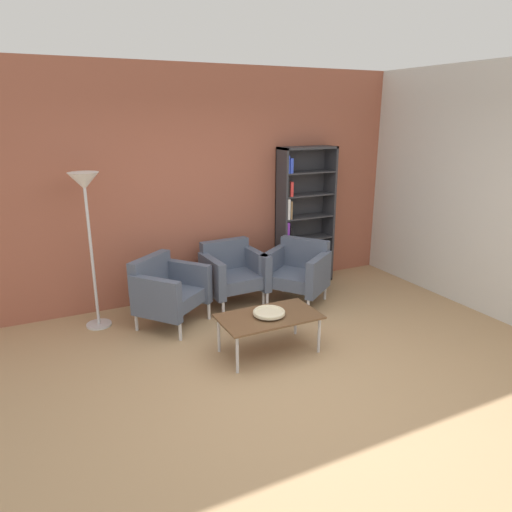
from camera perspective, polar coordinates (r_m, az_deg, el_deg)
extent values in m
plane|color=tan|center=(4.44, 4.83, -14.73)|extent=(8.32, 8.32, 0.00)
cube|color=#9E5642|center=(6.08, -6.91, 8.52)|extent=(6.40, 0.12, 2.90)
cube|color=silver|center=(6.23, 25.51, 7.21)|extent=(0.12, 5.20, 2.90)
cube|color=#333338|center=(6.40, 3.09, 4.49)|extent=(0.03, 0.30, 1.90)
cube|color=#333338|center=(6.81, 8.78, 5.06)|extent=(0.03, 0.30, 1.90)
cube|color=#333338|center=(6.47, 6.28, 12.92)|extent=(0.80, 0.30, 0.03)
cube|color=#333338|center=(6.85, 5.78, -2.87)|extent=(0.80, 0.30, 0.03)
cube|color=#333338|center=(6.71, 5.38, 5.03)|extent=(0.80, 0.02, 1.90)
cube|color=#333338|center=(6.75, 5.86, -0.30)|extent=(0.76, 0.28, 0.02)
cube|color=#333338|center=(6.67, 5.94, 2.21)|extent=(0.76, 0.28, 0.02)
cube|color=#333338|center=(6.60, 6.02, 4.79)|extent=(0.76, 0.28, 0.02)
cube|color=#333338|center=(6.54, 6.11, 7.42)|extent=(0.76, 0.28, 0.02)
cube|color=#333338|center=(6.50, 6.19, 10.09)|extent=(0.76, 0.28, 0.02)
cube|color=white|center=(6.63, 3.25, -2.38)|extent=(0.03, 0.25, 0.19)
cube|color=black|center=(6.64, 3.60, -2.42)|extent=(0.03, 0.23, 0.18)
cube|color=blue|center=(6.64, 3.90, -2.18)|extent=(0.03, 0.21, 0.23)
cube|color=purple|center=(6.49, 3.43, 0.29)|extent=(0.02, 0.18, 0.25)
cube|color=purple|center=(6.51, 3.68, 0.06)|extent=(0.02, 0.17, 0.18)
cube|color=purple|center=(6.43, 3.47, 3.06)|extent=(0.04, 0.22, 0.26)
cube|color=black|center=(6.45, 3.94, 2.79)|extent=(0.03, 0.18, 0.20)
cube|color=white|center=(6.37, 3.53, 5.78)|extent=(0.04, 0.22, 0.27)
cube|color=olive|center=(6.39, 3.89, 5.67)|extent=(0.02, 0.21, 0.24)
cube|color=black|center=(6.30, 3.60, 8.20)|extent=(0.03, 0.18, 0.21)
cube|color=red|center=(6.34, 3.88, 8.19)|extent=(0.04, 0.23, 0.20)
cube|color=blue|center=(6.25, 3.65, 11.06)|extent=(0.02, 0.17, 0.23)
cube|color=blue|center=(6.29, 3.92, 10.92)|extent=(0.04, 0.20, 0.19)
cube|color=brown|center=(4.72, 1.59, -7.34)|extent=(1.00, 0.56, 0.02)
cylinder|color=silver|center=(4.44, -2.28, -11.84)|extent=(0.03, 0.03, 0.38)
cylinder|color=silver|center=(4.83, 7.65, -9.48)|extent=(0.03, 0.03, 0.38)
cylinder|color=silver|center=(4.82, -4.53, -9.45)|extent=(0.03, 0.03, 0.38)
cylinder|color=silver|center=(5.18, 4.82, -7.49)|extent=(0.03, 0.03, 0.38)
cylinder|color=beige|center=(4.71, 1.59, -7.12)|extent=(0.13, 0.13, 0.02)
cylinder|color=beige|center=(4.70, 1.59, -6.90)|extent=(0.32, 0.32, 0.02)
torus|color=beige|center=(4.69, 1.59, -6.76)|extent=(0.32, 0.32, 0.02)
cube|color=#4C566B|center=(5.43, -10.24, -5.06)|extent=(0.86, 0.85, 0.16)
cube|color=#4C566B|center=(5.49, -12.70, -1.96)|extent=(0.57, 0.49, 0.38)
cube|color=#4C566B|center=(5.15, -12.10, -5.11)|extent=(0.47, 0.55, 0.46)
cube|color=#4C566B|center=(5.62, -8.32, -3.00)|extent=(0.47, 0.55, 0.46)
cylinder|color=silver|center=(5.12, -9.18, -8.85)|extent=(0.04, 0.04, 0.24)
cylinder|color=silver|center=(5.58, -5.73, -6.48)|extent=(0.04, 0.04, 0.24)
cylinder|color=silver|center=(5.44, -14.30, -7.56)|extent=(0.04, 0.04, 0.24)
cylinder|color=silver|center=(5.87, -10.63, -5.45)|extent=(0.04, 0.04, 0.24)
cube|color=#4C566B|center=(5.91, -2.65, -2.95)|extent=(0.67, 0.61, 0.16)
cube|color=#4C566B|center=(6.06, -3.82, 0.22)|extent=(0.64, 0.15, 0.38)
cube|color=#4C566B|center=(5.73, -5.36, -2.47)|extent=(0.13, 0.62, 0.46)
cube|color=#4C566B|center=(5.99, 0.08, -1.53)|extent=(0.13, 0.62, 0.46)
cylinder|color=silver|center=(5.60, -3.99, -6.32)|extent=(0.04, 0.04, 0.24)
cylinder|color=silver|center=(5.86, 1.36, -5.21)|extent=(0.04, 0.04, 0.24)
cylinder|color=silver|center=(6.10, -6.29, -4.40)|extent=(0.04, 0.04, 0.24)
cylinder|color=silver|center=(6.33, -1.27, -3.48)|extent=(0.04, 0.04, 0.24)
cube|color=#4C566B|center=(5.98, 4.85, -2.75)|extent=(0.84, 0.86, 0.16)
cube|color=#4C566B|center=(6.13, 5.92, 0.38)|extent=(0.47, 0.59, 0.38)
cube|color=#4C566B|center=(6.05, 2.11, -1.36)|extent=(0.56, 0.44, 0.46)
cube|color=#4C566B|center=(5.82, 7.60, -2.26)|extent=(0.56, 0.44, 0.46)
cylinder|color=silver|center=(5.91, 0.92, -5.01)|extent=(0.04, 0.04, 0.24)
cylinder|color=silver|center=(5.68, 6.34, -6.06)|extent=(0.04, 0.04, 0.24)
cylinder|color=silver|center=(6.39, 3.31, -3.29)|extent=(0.04, 0.04, 0.24)
cylinder|color=silver|center=(6.18, 8.37, -4.17)|extent=(0.04, 0.04, 0.24)
cylinder|color=silver|center=(5.73, -18.48, -7.86)|extent=(0.28, 0.28, 0.02)
cylinder|color=silver|center=(5.44, -19.30, 0.19)|extent=(0.03, 0.03, 1.65)
cone|color=white|center=(5.28, -20.15, 8.54)|extent=(0.32, 0.32, 0.18)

